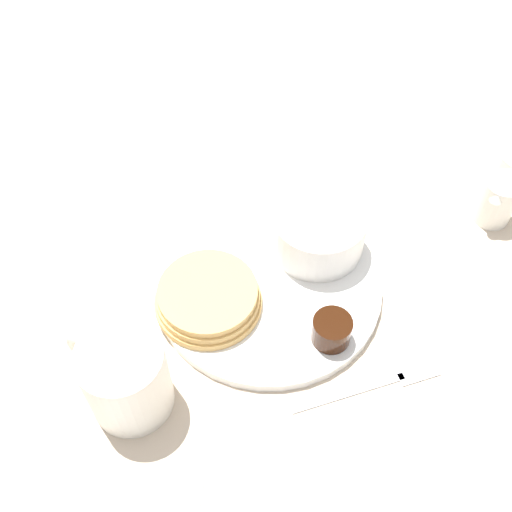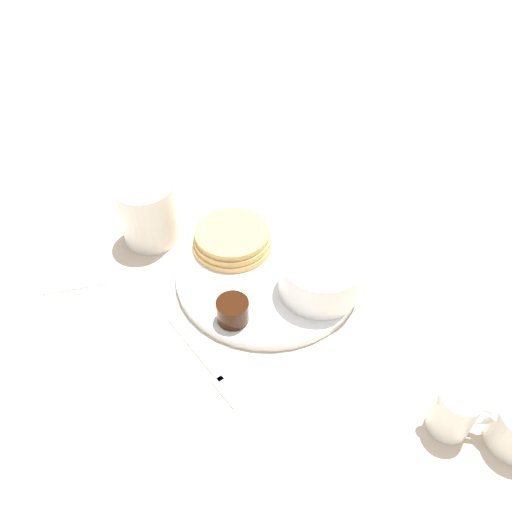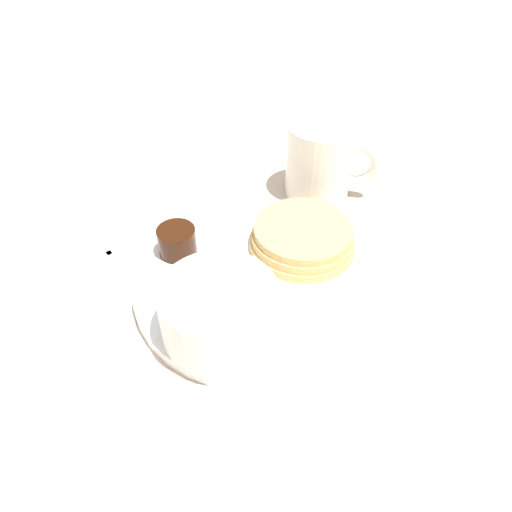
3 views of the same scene
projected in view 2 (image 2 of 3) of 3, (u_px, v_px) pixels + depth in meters
name	position (u px, v px, depth m)	size (l,w,h in m)	color
ground_plane	(267.00, 277.00, 0.67)	(4.00, 4.00, 0.00)	#C6B299
plate	(267.00, 274.00, 0.67)	(0.24, 0.24, 0.01)	white
pancake_stack	(232.00, 238.00, 0.69)	(0.11, 0.11, 0.03)	tan
bowl	(320.00, 275.00, 0.62)	(0.10, 0.10, 0.05)	white
syrup_cup	(233.00, 311.00, 0.59)	(0.04, 0.04, 0.03)	black
butter_ramekin	(324.00, 292.00, 0.61)	(0.05, 0.05, 0.04)	white
coffee_mug	(149.00, 212.00, 0.70)	(0.10, 0.08, 0.09)	silver
creamer_pitcher_near	(455.00, 411.00, 0.50)	(0.04, 0.06, 0.06)	white
fork	(211.00, 367.00, 0.57)	(0.15, 0.07, 0.00)	silver
napkin	(76.00, 259.00, 0.69)	(0.11, 0.09, 0.00)	white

